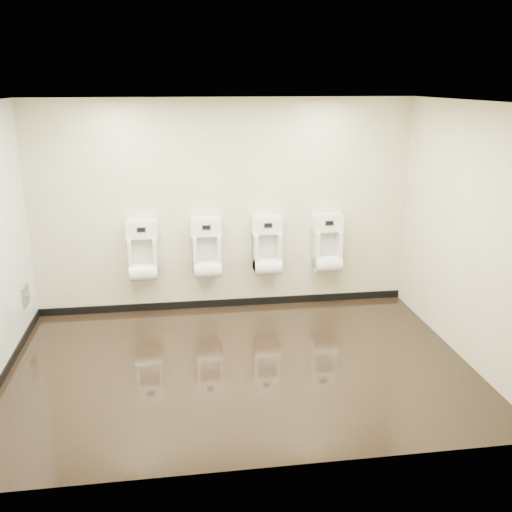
{
  "coord_description": "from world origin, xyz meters",
  "views": [
    {
      "loc": [
        -0.64,
        -5.59,
        2.99
      ],
      "look_at": [
        0.25,
        0.55,
        1.08
      ],
      "focal_mm": 40.0,
      "sensor_mm": 36.0,
      "label": 1
    }
  ],
  "objects_px": {
    "urinal_0": "(143,255)",
    "urinal_3": "(327,247)",
    "urinal_2": "(267,250)",
    "access_panel": "(26,295)",
    "urinal_1": "(207,252)"
  },
  "relations": [
    {
      "from": "urinal_0",
      "to": "urinal_3",
      "type": "xyz_separation_m",
      "value": [
        2.46,
        0.0,
        0.0
      ]
    },
    {
      "from": "urinal_0",
      "to": "urinal_2",
      "type": "distance_m",
      "value": 1.64
    },
    {
      "from": "urinal_0",
      "to": "access_panel",
      "type": "bearing_deg",
      "value": -163.58
    },
    {
      "from": "access_panel",
      "to": "urinal_0",
      "type": "bearing_deg",
      "value": 16.42
    },
    {
      "from": "urinal_3",
      "to": "urinal_1",
      "type": "bearing_deg",
      "value": 180.0
    },
    {
      "from": "urinal_0",
      "to": "urinal_1",
      "type": "height_order",
      "value": "same"
    },
    {
      "from": "urinal_0",
      "to": "urinal_3",
      "type": "bearing_deg",
      "value": 0.0
    },
    {
      "from": "access_panel",
      "to": "urinal_0",
      "type": "relative_size",
      "value": 0.33
    },
    {
      "from": "access_panel",
      "to": "urinal_1",
      "type": "relative_size",
      "value": 0.33
    },
    {
      "from": "urinal_1",
      "to": "urinal_2",
      "type": "relative_size",
      "value": 1.0
    },
    {
      "from": "urinal_0",
      "to": "urinal_1",
      "type": "relative_size",
      "value": 1.0
    },
    {
      "from": "urinal_1",
      "to": "urinal_3",
      "type": "bearing_deg",
      "value": 0.0
    },
    {
      "from": "urinal_0",
      "to": "urinal_3",
      "type": "relative_size",
      "value": 1.0
    },
    {
      "from": "urinal_0",
      "to": "urinal_2",
      "type": "xyz_separation_m",
      "value": [
        1.64,
        0.0,
        0.0
      ]
    },
    {
      "from": "urinal_1",
      "to": "urinal_2",
      "type": "height_order",
      "value": "same"
    }
  ]
}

